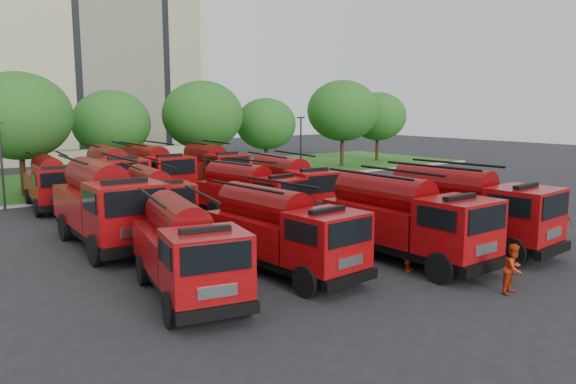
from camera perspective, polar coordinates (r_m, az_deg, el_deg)
name	(u,v)px	position (r m, az deg, el deg)	size (l,w,h in m)	color
ground	(331,242)	(25.25, 4.44, -5.12)	(140.00, 140.00, 0.00)	black
lawn	(118,180)	(47.54, -16.93, 1.21)	(70.00, 16.00, 0.12)	#2A5416
curb	(160,192)	(40.12, -12.85, 0.03)	(70.00, 0.30, 0.14)	gray
apartment_building	(57,46)	(68.96, -22.42, 13.57)	(30.00, 14.18, 25.00)	tan
tree_2	(19,116)	(40.60, -25.68, 6.97)	(6.72, 6.72, 8.22)	#382314
tree_3	(112,123)	(44.96, -17.49, 6.69)	(5.88, 5.88, 7.19)	#382314
tree_4	(203,115)	(46.47, -8.67, 7.71)	(6.55, 6.55, 8.01)	#382314
tree_5	(266,124)	(51.06, -2.25, 6.93)	(5.46, 5.46, 6.68)	#382314
tree_6	(343,111)	(54.91, 5.57, 8.22)	(6.89, 6.89, 8.42)	#382314
tree_7	(378,116)	(61.27, 9.12, 7.59)	(6.05, 6.05, 7.39)	#382314
lamp_post_0	(1,161)	(36.13, -27.10, 2.83)	(0.60, 0.25, 5.11)	black
lamp_post_1	(301,144)	(45.50, 1.31, 4.86)	(0.60, 0.25, 5.11)	black
fire_truck_0	(186,249)	(18.28, -10.32, -5.74)	(3.70, 7.02, 3.04)	black
fire_truck_1	(282,232)	(20.30, -0.59, -4.05)	(2.87, 6.95, 3.09)	black
fire_truck_2	(405,219)	(22.32, 11.83, -2.74)	(2.71, 7.32, 3.33)	black
fire_truck_3	(466,209)	(25.02, 17.67, -1.61)	(3.23, 7.71, 3.43)	black
fire_truck_4	(106,204)	(25.47, -18.01, -1.19)	(3.30, 8.16, 3.65)	black
fire_truck_5	(154,198)	(28.55, -13.41, -0.64)	(3.09, 6.76, 2.97)	black
fire_truck_6	(251,193)	(29.09, -3.77, -0.15)	(3.13, 6.96, 3.06)	black
fire_truck_7	(290,186)	(30.79, 0.24, 0.56)	(3.29, 7.39, 3.26)	black
fire_truck_8	(51,183)	(35.90, -22.95, 0.89)	(3.04, 6.93, 3.06)	black
fire_truck_9	(113,175)	(36.71, -17.40, 1.69)	(3.45, 7.91, 3.49)	black
fire_truck_10	(154,171)	(38.02, -13.50, 2.05)	(2.82, 7.57, 3.44)	black
fire_truck_11	(212,167)	(40.58, -7.75, 2.52)	(2.99, 7.34, 3.27)	black
firefighter_0	(409,271)	(21.48, 12.15, -7.82)	(0.59, 0.43, 1.61)	#A62A0C
firefighter_1	(512,293)	(20.02, 21.80, -9.52)	(0.81, 0.44, 1.66)	#A62A0C
firefighter_2	(559,242)	(28.05, 25.86, -4.58)	(1.05, 0.60, 1.80)	#A62A0C
firefighter_3	(431,223)	(30.22, 14.37, -3.04)	(1.01, 0.52, 1.55)	black
firefighter_4	(242,264)	(21.93, -4.70, -7.30)	(0.85, 0.55, 1.73)	#A62A0C
firefighter_5	(368,221)	(30.01, 8.17, -2.93)	(1.48, 0.64, 1.60)	#A62A0C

